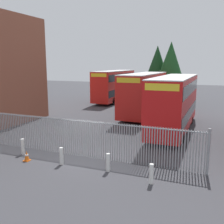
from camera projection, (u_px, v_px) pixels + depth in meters
ground_plane at (129, 127)px, 22.64m from camera, size 100.00×100.00×0.00m
palisade_fence at (69, 135)px, 15.57m from camera, size 15.83×0.14×2.35m
double_decker_bus_near_gate at (175, 101)px, 21.06m from camera, size 2.54×10.81×4.42m
double_decker_bus_behind_fence_right at (144, 92)px, 27.61m from camera, size 2.54×10.81×4.42m
double_decker_bus_far_back at (115, 85)px, 37.66m from camera, size 2.54×10.81×4.42m
bollard_near_left at (23, 146)px, 15.74m from camera, size 0.20×0.20×0.95m
bollard_center_front at (61, 156)px, 14.12m from camera, size 0.20×0.20×0.95m
bollard_near_right at (108, 163)px, 13.19m from camera, size 0.20×0.20×0.95m
bollard_far_right at (151, 174)px, 11.83m from camera, size 0.20×0.20×0.95m
traffic_cone_by_gate at (27, 156)px, 14.67m from camera, size 0.34×0.34×0.59m
tree_tall_back at (171, 62)px, 34.53m from camera, size 3.72×3.72×8.29m
tree_short_side at (157, 67)px, 36.41m from camera, size 4.18×4.18×7.89m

